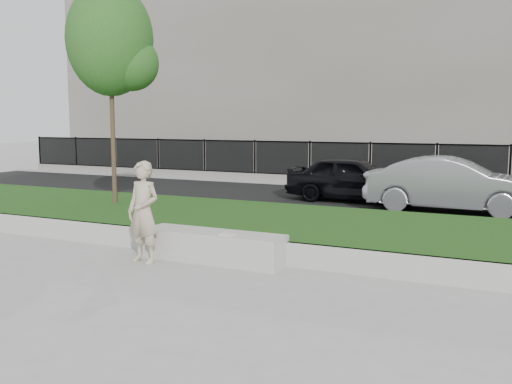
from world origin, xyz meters
The scene contains 13 objects.
ground centered at (0.00, 0.00, 0.00)m, with size 90.00×90.00×0.00m, color gray.
grass_bank centered at (0.00, 3.00, 0.20)m, with size 34.00×4.00×0.40m, color black.
grass_kerb centered at (0.00, 1.04, 0.20)m, with size 34.00×0.08×0.40m, color #A09E95.
street centered at (0.00, 8.50, 0.02)m, with size 34.00×7.00×0.04m, color black.
far_pavement centered at (0.00, 13.00, 0.06)m, with size 34.00×3.00×0.12m, color gray.
iron_fence centered at (0.00, 12.00, 0.54)m, with size 32.00×0.30×1.50m.
building_facade centered at (0.00, 20.00, 5.00)m, with size 34.00×10.00×10.00m, color #67635A.
stone_bench centered at (-0.33, 0.80, 0.25)m, with size 2.46×0.62×0.50m, color #A09E95.
man centered at (-1.34, 0.25, 0.84)m, with size 0.61×0.40×1.69m, color tan.
book centered at (0.03, 0.64, 0.52)m, with size 0.24×0.18×0.03m, color beige.
young_tree centered at (-4.39, 3.33, 4.08)m, with size 2.07×1.98×5.06m.
car_dark centered at (-0.17, 8.49, 0.69)m, with size 1.53×3.80×1.29m, color black.
car_silver centered at (2.61, 7.69, 0.73)m, with size 1.47×4.21×1.39m, color gray.
Camera 1 is at (4.35, -7.28, 2.34)m, focal length 40.00 mm.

